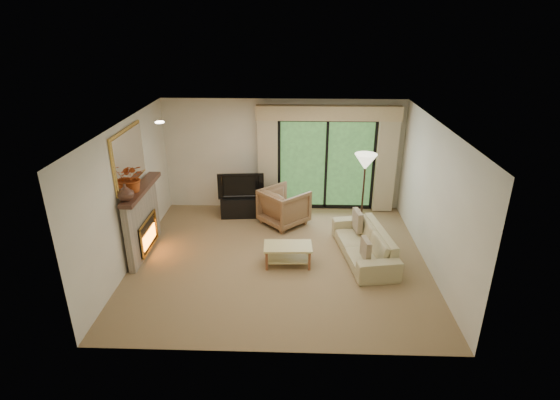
{
  "coord_description": "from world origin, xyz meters",
  "views": [
    {
      "loc": [
        0.25,
        -7.22,
        4.29
      ],
      "look_at": [
        0.0,
        0.3,
        1.1
      ],
      "focal_mm": 28.0,
      "sensor_mm": 36.0,
      "label": 1
    }
  ],
  "objects_px": {
    "media_console": "(242,206)",
    "sofa": "(364,243)",
    "coffee_table": "(288,255)",
    "armchair": "(284,207)"
  },
  "relations": [
    {
      "from": "sofa",
      "to": "coffee_table",
      "type": "xyz_separation_m",
      "value": [
        -1.45,
        -0.33,
        -0.09
      ]
    },
    {
      "from": "media_console",
      "to": "coffee_table",
      "type": "xyz_separation_m",
      "value": [
        1.1,
        -2.13,
        -0.04
      ]
    },
    {
      "from": "media_console",
      "to": "sofa",
      "type": "height_order",
      "value": "sofa"
    },
    {
      "from": "media_console",
      "to": "sofa",
      "type": "bearing_deg",
      "value": -40.73
    },
    {
      "from": "media_console",
      "to": "armchair",
      "type": "distance_m",
      "value": 1.08
    },
    {
      "from": "armchair",
      "to": "coffee_table",
      "type": "height_order",
      "value": "armchair"
    },
    {
      "from": "armchair",
      "to": "sofa",
      "type": "relative_size",
      "value": 0.45
    },
    {
      "from": "sofa",
      "to": "media_console",
      "type": "bearing_deg",
      "value": -134.4
    },
    {
      "from": "coffee_table",
      "to": "sofa",
      "type": "bearing_deg",
      "value": 10.64
    },
    {
      "from": "media_console",
      "to": "sofa",
      "type": "distance_m",
      "value": 3.12
    }
  ]
}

